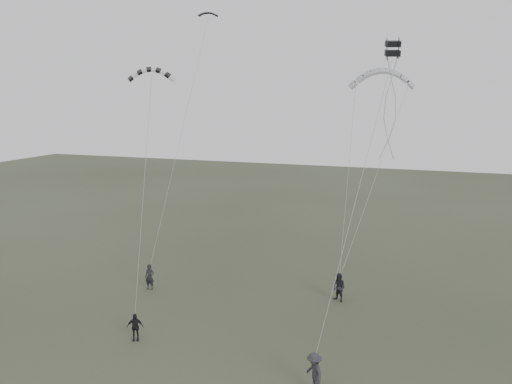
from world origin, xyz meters
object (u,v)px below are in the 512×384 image
(flyer_left, at_px, (150,277))
(kite_box, at_px, (393,49))
(flyer_center, at_px, (135,327))
(kite_dark_small, at_px, (208,13))
(flyer_far, at_px, (314,373))
(kite_striped, at_px, (151,69))
(kite_pale_large, at_px, (382,71))
(flyer_right, at_px, (339,287))

(flyer_left, height_order, kite_box, kite_box)
(flyer_center, height_order, kite_dark_small, kite_dark_small)
(flyer_far, height_order, kite_box, kite_box)
(flyer_left, bearing_deg, kite_box, -15.71)
(flyer_far, bearing_deg, kite_striped, -160.24)
(flyer_left, height_order, kite_pale_large, kite_pale_large)
(flyer_center, relative_size, flyer_far, 0.82)
(kite_pale_large, relative_size, kite_striped, 1.70)
(kite_striped, xyz_separation_m, kite_box, (13.78, -0.52, 0.72))
(flyer_left, bearing_deg, flyer_right, 1.10)
(flyer_right, bearing_deg, kite_dark_small, -179.38)
(kite_box, bearing_deg, flyer_right, 108.56)
(kite_striped, bearing_deg, flyer_right, -9.70)
(flyer_left, distance_m, flyer_center, 7.25)
(flyer_right, xyz_separation_m, kite_dark_small, (-11.70, 6.49, 18.20))
(kite_pale_large, xyz_separation_m, kite_striped, (-12.28, -10.83, -0.23))
(kite_box, bearing_deg, flyer_far, -126.37)
(flyer_left, bearing_deg, kite_pale_large, 25.71)
(kite_pale_large, bearing_deg, flyer_left, -155.35)
(flyer_left, relative_size, flyer_far, 0.95)
(flyer_far, bearing_deg, flyer_right, 143.94)
(kite_dark_small, bearing_deg, flyer_right, -58.15)
(flyer_left, xyz_separation_m, flyer_far, (13.12, -8.12, 0.05))
(flyer_left, height_order, flyer_far, flyer_far)
(flyer_right, relative_size, flyer_center, 1.23)
(flyer_left, relative_size, kite_striped, 0.65)
(kite_dark_small, height_order, kite_striped, kite_dark_small)
(flyer_right, distance_m, kite_striped, 17.69)
(flyer_center, bearing_deg, flyer_left, 91.11)
(kite_pale_large, bearing_deg, kite_dark_small, 173.82)
(kite_striped, bearing_deg, kite_box, -29.70)
(kite_dark_small, bearing_deg, flyer_far, -82.69)
(flyer_right, relative_size, kite_pale_large, 0.40)
(flyer_left, distance_m, kite_striped, 13.69)
(flyer_center, relative_size, kite_striped, 0.56)
(flyer_left, distance_m, kite_pale_large, 21.69)
(flyer_far, bearing_deg, kite_dark_small, 176.54)
(kite_dark_small, xyz_separation_m, kite_pale_large, (13.08, 0.84, -4.48))
(flyer_right, height_order, kite_dark_small, kite_dark_small)
(kite_dark_small, bearing_deg, flyer_left, -123.96)
(flyer_left, relative_size, flyer_right, 0.94)
(flyer_far, bearing_deg, flyer_center, -138.67)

